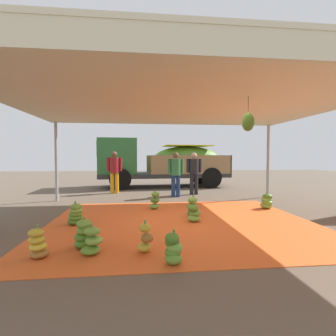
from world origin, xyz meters
name	(u,v)px	position (x,y,z in m)	size (l,w,h in m)	color
ground_plane	(168,200)	(0.00, 3.00, 0.00)	(40.00, 40.00, 0.00)	brown
tarp_orange	(181,222)	(0.00, 0.00, 0.01)	(6.01, 5.12, 0.01)	#E05B23
tent_canopy	(183,104)	(0.01, -0.09, 2.68)	(8.00, 7.00, 2.76)	#9EA0A5
banana_bunch_0	(267,202)	(2.72, 1.25, 0.21)	(0.43, 0.43, 0.46)	#75A83D
banana_bunch_1	(38,244)	(-2.46, -1.86, 0.21)	(0.39, 0.37, 0.49)	#996628
banana_bunch_2	(155,201)	(-0.53, 1.52, 0.24)	(0.34, 0.34, 0.55)	#6B9E38
banana_bunch_3	(92,242)	(-1.68, -1.81, 0.20)	(0.39, 0.38, 0.48)	#60932D
banana_bunch_4	(76,215)	(-2.37, 0.01, 0.23)	(0.42, 0.42, 0.52)	#477523
banana_bunch_5	(84,235)	(-1.87, -1.49, 0.22)	(0.43, 0.44, 0.50)	#518428
banana_bunch_6	(192,207)	(0.35, 0.46, 0.24)	(0.34, 0.35, 0.54)	#518428
banana_bunch_7	(194,214)	(0.30, -0.01, 0.19)	(0.40, 0.38, 0.42)	#75A83D
banana_bunch_8	(145,239)	(-0.86, -1.81, 0.22)	(0.31, 0.30, 0.51)	gold
banana_bunch_9	(173,249)	(-0.49, -2.29, 0.22)	(0.34, 0.37, 0.48)	#60932D
cargo_truck_main	(162,162)	(0.13, 7.23, 1.27)	(6.57, 2.71, 2.40)	#2D2D2D
worker_0	(114,169)	(-2.02, 5.02, 1.02)	(0.64, 0.39, 1.75)	orange
worker_1	(176,171)	(0.39, 3.77, 0.98)	(0.62, 0.38, 1.68)	navy
worker_2	(194,170)	(1.21, 4.31, 0.98)	(0.62, 0.38, 1.68)	#26262D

